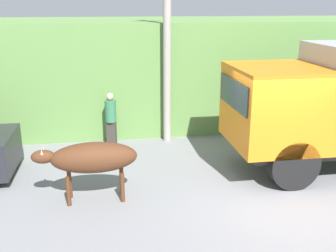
% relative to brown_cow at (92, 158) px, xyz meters
% --- Properties ---
extents(ground_plane, '(60.00, 60.00, 0.00)m').
position_rel_brown_cow_xyz_m(ground_plane, '(3.85, -0.29, -0.94)').
color(ground_plane, gray).
extents(hillside_embankment, '(32.00, 5.92, 3.41)m').
position_rel_brown_cow_xyz_m(hillside_embankment, '(3.85, 6.68, 0.77)').
color(hillside_embankment, '#608C47').
rests_on(hillside_embankment, ground_plane).
extents(brown_cow, '(2.11, 0.64, 1.27)m').
position_rel_brown_cow_xyz_m(brown_cow, '(0.00, 0.00, 0.00)').
color(brown_cow, '#512D19').
rests_on(brown_cow, ground_plane).
extents(pedestrian_on_hill, '(0.38, 0.38, 1.56)m').
position_rel_brown_cow_xyz_m(pedestrian_on_hill, '(0.45, 3.28, -0.08)').
color(pedestrian_on_hill, '#38332D').
rests_on(pedestrian_on_hill, ground_plane).
extents(utility_pole, '(0.90, 0.23, 6.11)m').
position_rel_brown_cow_xyz_m(utility_pole, '(2.10, 3.47, 2.23)').
color(utility_pole, '#9E998E').
rests_on(utility_pole, ground_plane).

